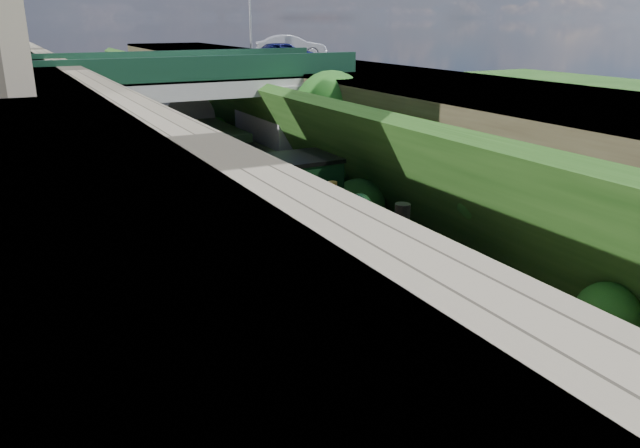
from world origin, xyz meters
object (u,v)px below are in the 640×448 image
Objects in this scene: lamppost at (251,7)px; locomotive at (334,234)px; tree at (331,111)px; tender at (254,191)px; car_blue at (284,53)px; road_bridge at (200,116)px; car_silver at (291,47)px.

lamppost is 23.98m from locomotive.
tree is 1.10× the size of tender.
lamppost reaches higher than locomotive.
locomotive is 7.37m from tender.
locomotive is (-6.28, -17.87, -5.03)m from car_blue.
road_bridge is 14.26m from locomotive.
car_blue is at bearing 59.14° from tender.
tree is at bearing -46.11° from road_bridge.
road_bridge is 7.16m from tender.
tender is (-8.99, -15.29, -5.42)m from car_silver.
lamppost is at bearing 9.15° from car_blue.
car_blue is 0.82× the size of car_silver.
tree is 10.46m from locomotive.
road_bridge is 12.95m from car_silver.
road_bridge is at bearing 151.74° from car_silver.
tree is 1.38× the size of car_silver.
lamppost reaches higher than road_bridge.
tree is at bearing 62.14° from locomotive.
car_silver is (2.71, 4.78, 0.12)m from car_blue.
tender is at bearing -111.82° from lamppost.
car_blue is 5.50m from car_silver.
lamppost is 1.53× the size of car_blue.
car_silver is (3.15, 0.70, -2.53)m from lamppost.
locomotive is at bearing -117.86° from tree.
road_bridge is 8.07m from car_blue.
car_blue is (1.57, 8.95, 2.27)m from tree.
road_bridge is 11.37m from lamppost.
lamppost is at bearing 68.18° from tender.
tree is at bearing -94.95° from lamppost.
tree is 0.65× the size of locomotive.
car_blue reaches higher than tender.
tender is (-5.84, -14.59, -7.95)m from lamppost.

